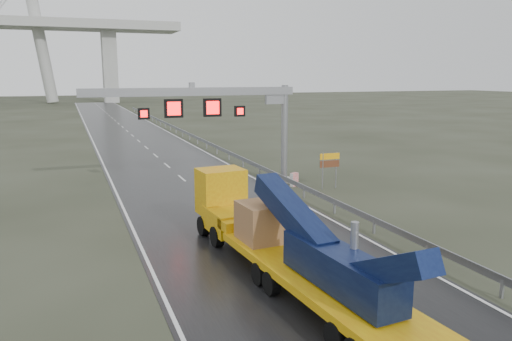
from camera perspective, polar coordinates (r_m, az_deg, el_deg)
name	(u,v)px	position (r m, az deg, el deg)	size (l,w,h in m)	color
ground	(311,291)	(19.20, 6.34, -13.49)	(400.00, 400.00, 0.00)	#2B2E20
road	(146,148)	(56.65, -12.43, 2.57)	(11.00, 200.00, 0.02)	black
guardrail	(226,151)	(48.22, -3.47, 2.23)	(0.20, 140.00, 1.40)	gray
sign_gantry	(222,109)	(35.11, -3.91, 7.08)	(14.90, 1.20, 7.42)	#A6A7A2
heavy_haul_truck	(276,237)	(20.15, 2.31, -7.56)	(3.74, 17.00, 3.96)	gold
exit_sign_pair	(330,163)	(35.41, 8.41, 0.81)	(1.50, 0.10, 2.58)	gray
striped_barrier	(294,180)	(36.09, 4.39, -1.04)	(0.58, 0.31, 0.98)	red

